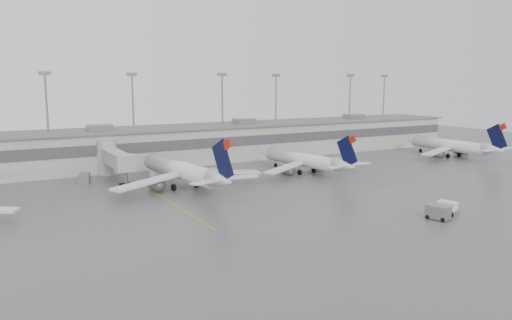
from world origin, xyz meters
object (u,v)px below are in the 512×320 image
jet_mid_right (305,160)px  jet_mid_left (183,171)px  baggage_tug (447,209)px  jet_far_right (452,145)px

jet_mid_right → jet_mid_left: bearing=175.6°
baggage_tug → jet_mid_left: bearing=110.8°
jet_mid_left → baggage_tug: jet_mid_left is taller
jet_far_right → baggage_tug: (-44.98, -36.18, -2.21)m
jet_mid_right → jet_far_right: bearing=-7.0°
jet_mid_right → baggage_tug: jet_mid_right is taller
jet_mid_left → baggage_tug: size_ratio=9.60×
jet_mid_right → jet_far_right: 44.29m
jet_mid_left → baggage_tug: (26.20, -34.43, -2.47)m
jet_mid_right → baggage_tug: 35.91m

